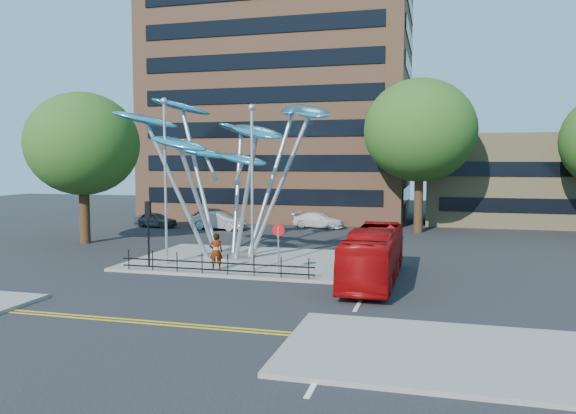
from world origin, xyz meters
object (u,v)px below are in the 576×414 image
(tree_right, at_px, (420,131))
(street_lamp_left, at_px, (165,167))
(leaf_sculpture, at_px, (230,139))
(red_bus, at_px, (373,255))
(no_entry_sign_island, at_px, (278,240))
(traffic_light_island, at_px, (148,220))
(street_lamp_right, at_px, (252,172))
(parked_car_right, at_px, (319,220))
(parked_car_left, at_px, (156,220))
(tree_left, at_px, (83,144))
(parked_car_mid, at_px, (219,221))
(pedestrian, at_px, (216,252))

(tree_right, bearing_deg, street_lamp_left, -124.05)
(leaf_sculpture, xyz_separation_m, street_lamp_left, (-2.43, -3.18, -1.52))
(red_bus, bearing_deg, leaf_sculpture, 154.64)
(no_entry_sign_island, bearing_deg, traffic_light_island, -179.87)
(street_lamp_right, relative_size, traffic_light_island, 2.42)
(tree_right, relative_size, parked_car_right, 2.72)
(no_entry_sign_island, relative_size, parked_car_left, 0.65)
(street_lamp_left, height_order, parked_car_right, street_lamp_left)
(tree_left, relative_size, parked_car_right, 2.32)
(tree_left, relative_size, parked_car_mid, 2.25)
(traffic_light_island, xyz_separation_m, pedestrian, (3.69, 0.12, -1.52))
(parked_car_mid, bearing_deg, traffic_light_island, -164.74)
(red_bus, relative_size, parked_car_mid, 1.97)
(leaf_sculpture, distance_m, pedestrian, 7.10)
(leaf_sculpture, relative_size, parked_car_right, 2.86)
(street_lamp_right, xyz_separation_m, red_bus, (6.10, -0.48, -3.83))
(parked_car_mid, relative_size, parked_car_right, 1.03)
(no_entry_sign_island, relative_size, parked_car_right, 0.55)
(pedestrian, distance_m, parked_car_right, 20.27)
(parked_car_right, bearing_deg, pedestrian, -173.34)
(pedestrian, relative_size, parked_car_right, 0.42)
(red_bus, xyz_separation_m, parked_car_right, (-6.84, 20.34, -0.61))
(leaf_sculpture, xyz_separation_m, parked_car_left, (-11.83, 13.13, -6.23))
(pedestrian, xyz_separation_m, parked_car_right, (1.07, 20.24, -0.45))
(tree_left, distance_m, parked_car_mid, 12.74)
(pedestrian, distance_m, parked_car_left, 21.31)
(traffic_light_island, xyz_separation_m, parked_car_mid, (-2.96, 16.96, -1.86))
(street_lamp_right, height_order, parked_car_left, street_lamp_right)
(tree_right, height_order, parked_car_mid, tree_right)
(pedestrian, height_order, parked_car_left, pedestrian)
(pedestrian, height_order, parked_car_right, pedestrian)
(pedestrian, bearing_deg, leaf_sculpture, -104.18)
(tree_left, xyz_separation_m, street_lamp_left, (9.50, -6.50, -1.44))
(street_lamp_right, bearing_deg, parked_car_mid, 117.21)
(tree_left, height_order, parked_car_mid, tree_left)
(no_entry_sign_island, relative_size, pedestrian, 1.30)
(red_bus, distance_m, parked_car_left, 26.82)
(no_entry_sign_island, height_order, pedestrian, no_entry_sign_island)
(traffic_light_island, bearing_deg, tree_left, 140.19)
(parked_car_left, bearing_deg, parked_car_mid, -83.51)
(pedestrian, height_order, parked_car_mid, pedestrian)
(red_bus, xyz_separation_m, parked_car_left, (-20.50, 17.29, -0.62))
(tree_right, height_order, parked_car_right, tree_right)
(pedestrian, bearing_deg, no_entry_sign_island, 153.37)
(leaf_sculpture, xyz_separation_m, no_entry_sign_island, (4.07, -4.16, -5.06))
(no_entry_sign_island, relative_size, red_bus, 0.27)
(tree_left, distance_m, pedestrian, 15.75)
(leaf_sculpture, relative_size, street_lamp_left, 1.45)
(pedestrian, bearing_deg, parked_car_mid, -93.23)
(leaf_sculpture, bearing_deg, red_bus, -25.62)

